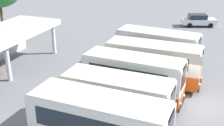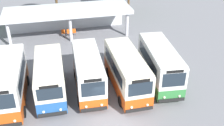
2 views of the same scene
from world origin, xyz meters
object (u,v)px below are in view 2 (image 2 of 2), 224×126
at_px(city_bus_fourth_amber, 126,71).
at_px(waiting_chair_middle_seat, 74,32).
at_px(city_bus_fifth_blue, 160,63).
at_px(waiting_chair_second_from_end, 69,32).
at_px(city_bus_nearest_orange, 8,81).
at_px(city_bus_middle_cream, 88,71).
at_px(city_bus_second_in_row, 50,77).
at_px(waiting_chair_end_by_column, 63,32).

height_order(city_bus_fourth_amber, waiting_chair_middle_seat, city_bus_fourth_amber).
bearing_deg(city_bus_fifth_blue, waiting_chair_second_from_end, 119.79).
relative_size(city_bus_nearest_orange, waiting_chair_middle_seat, 8.32).
xyz_separation_m(city_bus_middle_cream, city_bus_fifth_blue, (6.33, -0.22, 0.03)).
distance_m(city_bus_nearest_orange, city_bus_middle_cream, 6.33).
height_order(city_bus_middle_cream, waiting_chair_middle_seat, city_bus_middle_cream).
bearing_deg(city_bus_second_in_row, city_bus_fourth_amber, -5.74).
relative_size(city_bus_second_in_row, waiting_chair_end_by_column, 7.74).
relative_size(city_bus_fifth_blue, waiting_chair_middle_seat, 8.43).
bearing_deg(city_bus_middle_cream, waiting_chair_middle_seat, 89.57).
bearing_deg(city_bus_nearest_orange, waiting_chair_end_by_column, 67.14).
xyz_separation_m(city_bus_nearest_orange, waiting_chair_middle_seat, (6.41, 12.03, -1.41)).
bearing_deg(city_bus_fourth_amber, city_bus_fifth_blue, 7.01).
bearing_deg(waiting_chair_end_by_column, waiting_chair_second_from_end, -7.69).
relative_size(city_bus_fourth_amber, waiting_chair_middle_seat, 8.53).
height_order(city_bus_middle_cream, city_bus_fifth_blue, city_bus_fifth_blue).
height_order(city_bus_fourth_amber, city_bus_fifth_blue, city_bus_fifth_blue).
xyz_separation_m(city_bus_fifth_blue, waiting_chair_second_from_end, (-6.89, 12.04, -1.34)).
distance_m(city_bus_fifth_blue, waiting_chair_middle_seat, 13.63).
xyz_separation_m(city_bus_nearest_orange, city_bus_fifth_blue, (12.65, -0.01, -0.07)).
xyz_separation_m(city_bus_middle_cream, waiting_chair_end_by_column, (-1.22, 11.90, -1.31)).
distance_m(city_bus_fifth_blue, waiting_chair_end_by_column, 14.34).
bearing_deg(waiting_chair_second_from_end, waiting_chair_middle_seat, 0.79).
bearing_deg(waiting_chair_end_by_column, city_bus_second_in_row, -99.29).
xyz_separation_m(city_bus_middle_cream, waiting_chair_middle_seat, (0.09, 11.82, -1.31)).
xyz_separation_m(city_bus_nearest_orange, city_bus_middle_cream, (6.33, 0.21, -0.10)).
bearing_deg(waiting_chair_middle_seat, waiting_chair_end_by_column, 176.53).
relative_size(city_bus_second_in_row, waiting_chair_middle_seat, 7.74).
bearing_deg(city_bus_second_in_row, city_bus_nearest_orange, -175.76).
xyz_separation_m(city_bus_middle_cream, city_bus_fourth_amber, (3.16, -0.61, -0.01)).
height_order(city_bus_nearest_orange, city_bus_second_in_row, city_bus_nearest_orange).
bearing_deg(waiting_chair_end_by_column, city_bus_fifth_blue, -58.11).
xyz_separation_m(city_bus_second_in_row, waiting_chair_end_by_column, (1.94, 11.88, -1.23)).
relative_size(waiting_chair_end_by_column, waiting_chair_second_from_end, 1.00).
xyz_separation_m(city_bus_fourth_amber, waiting_chair_end_by_column, (-4.38, 12.51, -1.29)).
distance_m(city_bus_nearest_orange, waiting_chair_second_from_end, 13.41).
height_order(city_bus_nearest_orange, waiting_chair_end_by_column, city_bus_nearest_orange).
relative_size(city_bus_second_in_row, city_bus_middle_cream, 0.96).
xyz_separation_m(city_bus_middle_cream, waiting_chair_second_from_end, (-0.57, 11.81, -1.31)).
bearing_deg(city_bus_middle_cream, city_bus_second_in_row, 179.55).
relative_size(city_bus_nearest_orange, city_bus_middle_cream, 1.03).
xyz_separation_m(waiting_chair_end_by_column, waiting_chair_second_from_end, (0.65, -0.09, 0.00)).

